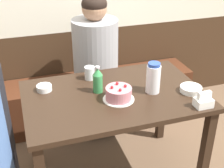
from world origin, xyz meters
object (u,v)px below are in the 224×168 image
object	(u,v)px
bowl_soup_white	(44,88)
person_grey_tee	(96,68)
water_pitcher	(153,78)
soju_bottle	(98,80)
bowl_rice_small	(191,89)
glass_water_tall	(90,73)
birthday_cake	(119,94)
napkin_holder	(204,101)
bench_seat	(87,99)

from	to	relation	value
bowl_soup_white	person_grey_tee	bearing A→B (deg)	42.82
water_pitcher	person_grey_tee	xyz separation A→B (m)	(-0.21, 0.70, -0.21)
soju_bottle	bowl_rice_small	xyz separation A→B (m)	(0.61, -0.20, -0.07)
glass_water_tall	soju_bottle	bearing A→B (deg)	-88.46
bowl_soup_white	glass_water_tall	bearing A→B (deg)	12.02
water_pitcher	soju_bottle	size ratio (longest dim) A/B	1.13
glass_water_tall	bowl_rice_small	bearing A→B (deg)	-33.23
glass_water_tall	bowl_soup_white	bearing A→B (deg)	-167.98
soju_bottle	birthday_cake	bearing A→B (deg)	-55.35
napkin_holder	bowl_rice_small	xyz separation A→B (m)	(0.03, 0.19, -0.02)
soju_bottle	bowl_rice_small	world-z (taller)	soju_bottle
bowl_soup_white	birthday_cake	bearing A→B (deg)	-31.52
napkin_holder	glass_water_tall	distance (m)	0.83
water_pitcher	napkin_holder	distance (m)	0.36
bench_seat	birthday_cake	xyz separation A→B (m)	(0.01, -0.91, 0.56)
soju_bottle	person_grey_tee	size ratio (longest dim) A/B	0.15
water_pitcher	person_grey_tee	world-z (taller)	person_grey_tee
napkin_holder	bowl_soup_white	distance (m)	1.06
bowl_rice_small	person_grey_tee	xyz separation A→B (m)	(-0.46, 0.78, -0.12)
napkin_holder	glass_water_tall	world-z (taller)	napkin_holder
napkin_holder	bowl_rice_small	size ratio (longest dim) A/B	0.74
bench_seat	soju_bottle	distance (m)	0.98
soju_bottle	napkin_holder	bearing A→B (deg)	-33.80
bowl_rice_small	glass_water_tall	size ratio (longest dim) A/B	1.54
bench_seat	water_pitcher	bearing A→B (deg)	-73.50
bench_seat	person_grey_tee	xyz separation A→B (m)	(0.05, -0.18, 0.41)
bench_seat	glass_water_tall	xyz separation A→B (m)	(-0.10, -0.56, 0.56)
bench_seat	soju_bottle	xyz separation A→B (m)	(-0.09, -0.77, 0.61)
bench_seat	bowl_rice_small	size ratio (longest dim) A/B	13.97
birthday_cake	person_grey_tee	distance (m)	0.75
bench_seat	water_pitcher	world-z (taller)	water_pitcher
water_pitcher	napkin_holder	bearing A→B (deg)	-50.52
napkin_holder	glass_water_tall	xyz separation A→B (m)	(-0.59, 0.59, 0.01)
napkin_holder	bowl_rice_small	bearing A→B (deg)	82.52
bowl_soup_white	glass_water_tall	distance (m)	0.35
soju_bottle	glass_water_tall	bearing A→B (deg)	91.54
water_pitcher	napkin_holder	size ratio (longest dim) A/B	1.96
bowl_rice_small	person_grey_tee	bearing A→B (deg)	120.48
water_pitcher	napkin_holder	xyz separation A→B (m)	(0.22, -0.27, -0.07)
soju_bottle	glass_water_tall	world-z (taller)	soju_bottle
water_pitcher	glass_water_tall	size ratio (longest dim) A/B	2.22
bench_seat	bowl_soup_white	bearing A→B (deg)	-124.88
birthday_cake	water_pitcher	xyz separation A→B (m)	(0.26, 0.03, 0.06)
bowl_rice_small	napkin_holder	bearing A→B (deg)	-97.48
birthday_cake	glass_water_tall	distance (m)	0.36
water_pitcher	bench_seat	bearing A→B (deg)	106.50
bench_seat	bowl_rice_small	xyz separation A→B (m)	(0.51, -0.96, 0.54)
bowl_soup_white	soju_bottle	bearing A→B (deg)	-20.53
birthday_cake	water_pitcher	distance (m)	0.26
bench_seat	soju_bottle	bearing A→B (deg)	-97.05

